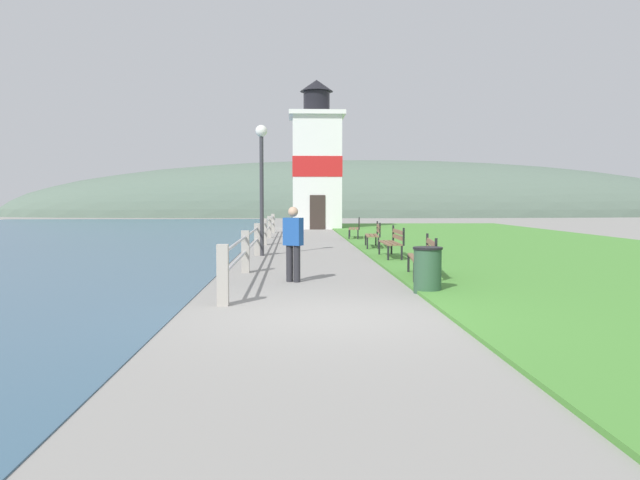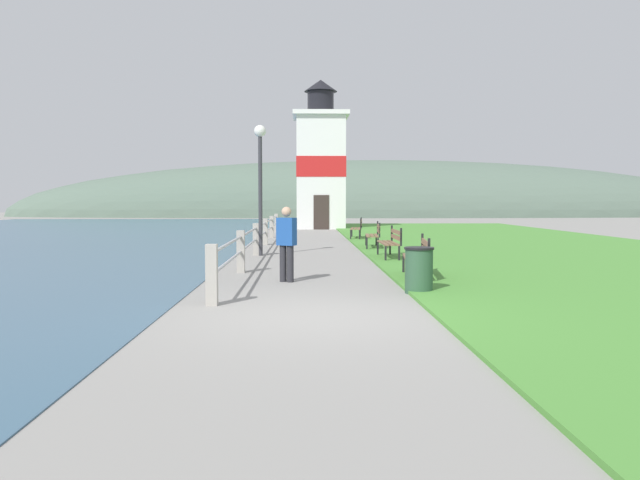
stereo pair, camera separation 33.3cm
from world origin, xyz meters
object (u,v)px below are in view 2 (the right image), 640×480
(park_bench_midway, at_px, (391,241))
(lamp_post, at_px, (260,166))
(park_bench_near, at_px, (418,255))
(person_strolling, at_px, (287,241))
(park_bench_far, at_px, (374,233))
(lighthouse, at_px, (321,164))
(park_bench_by_lighthouse, at_px, (358,227))
(trash_bin, at_px, (419,270))

(park_bench_midway, distance_m, lamp_post, 4.59)
(park_bench_near, bearing_deg, person_strolling, 12.09)
(park_bench_near, bearing_deg, park_bench_far, -83.50)
(park_bench_far, bearing_deg, person_strolling, 76.77)
(park_bench_near, bearing_deg, lighthouse, -80.04)
(park_bench_midway, xyz_separation_m, person_strolling, (-2.85, -4.89, 0.30))
(park_bench_by_lighthouse, height_order, lamp_post, lamp_post)
(park_bench_far, distance_m, park_bench_by_lighthouse, 5.38)
(lighthouse, distance_m, trash_bin, 26.68)
(park_bench_near, relative_size, person_strolling, 1.21)
(person_strolling, bearing_deg, park_bench_by_lighthouse, 18.13)
(person_strolling, distance_m, trash_bin, 2.98)
(park_bench_midway, bearing_deg, trash_bin, 86.56)
(park_bench_near, distance_m, lighthouse, 24.79)
(park_bench_near, height_order, lighthouse, lighthouse)
(park_bench_by_lighthouse, relative_size, lamp_post, 0.47)
(park_bench_by_lighthouse, bearing_deg, lamp_post, 71.35)
(park_bench_midway, xyz_separation_m, park_bench_far, (-0.05, 3.85, -0.00))
(park_bench_midway, height_order, park_bench_far, same)
(lighthouse, xyz_separation_m, trash_bin, (1.09, -26.43, -3.45))
(park_bench_near, height_order, park_bench_by_lighthouse, same)
(park_bench_near, relative_size, lamp_post, 0.48)
(park_bench_far, height_order, lamp_post, lamp_post)
(park_bench_by_lighthouse, xyz_separation_m, lamp_post, (-3.65, -7.94, 2.20))
(trash_bin, bearing_deg, park_bench_near, 79.86)
(park_bench_near, xyz_separation_m, lamp_post, (-3.76, 5.91, 2.20))
(lighthouse, relative_size, lamp_post, 2.24)
(person_strolling, height_order, lamp_post, lamp_post)
(lighthouse, distance_m, person_strolling, 25.01)
(park_bench_near, distance_m, park_bench_midway, 4.63)
(lighthouse, bearing_deg, park_bench_by_lighthouse, -82.89)
(lamp_post, bearing_deg, park_bench_far, 34.24)
(park_bench_far, xyz_separation_m, park_bench_by_lighthouse, (-0.12, 5.38, 0.00))
(park_bench_near, height_order, trash_bin, park_bench_near)
(park_bench_midway, height_order, person_strolling, person_strolling)
(park_bench_by_lighthouse, height_order, person_strolling, person_strolling)
(park_bench_midway, bearing_deg, park_bench_by_lighthouse, -88.83)
(park_bench_near, bearing_deg, lamp_post, -50.95)
(park_bench_midway, bearing_deg, lamp_post, -18.47)
(trash_bin, bearing_deg, park_bench_far, 88.02)
(park_bench_midway, xyz_separation_m, trash_bin, (-0.41, -6.54, -0.12))
(park_bench_far, relative_size, person_strolling, 1.15)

